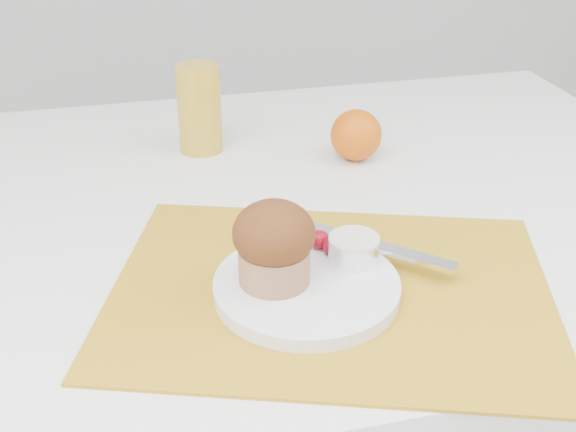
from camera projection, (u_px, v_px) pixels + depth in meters
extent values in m
cube|color=white|center=(269.00, 417.00, 1.10)|extent=(1.20, 0.80, 0.75)
cube|color=#BC8A1A|center=(331.00, 290.00, 0.74)|extent=(0.53, 0.45, 0.00)
cylinder|color=white|center=(307.00, 287.00, 0.73)|extent=(0.24, 0.24, 0.02)
cylinder|color=white|center=(354.00, 250.00, 0.75)|extent=(0.07, 0.07, 0.02)
cylinder|color=silver|center=(354.00, 240.00, 0.75)|extent=(0.07, 0.07, 0.01)
ellipsoid|color=#5A020C|center=(319.00, 239.00, 0.77)|extent=(0.02, 0.02, 0.02)
ellipsoid|color=#5E0210|center=(333.00, 246.00, 0.76)|extent=(0.02, 0.02, 0.02)
cube|color=silver|center=(359.00, 241.00, 0.78)|extent=(0.17, 0.16, 0.01)
sphere|color=#D65807|center=(356.00, 135.00, 1.01)|extent=(0.07, 0.07, 0.07)
cylinder|color=gold|center=(199.00, 109.00, 1.02)|extent=(0.06, 0.06, 0.13)
cylinder|color=#AB7852|center=(274.00, 264.00, 0.71)|extent=(0.09, 0.09, 0.04)
ellipsoid|color=#351809|center=(274.00, 233.00, 0.70)|extent=(0.08, 0.08, 0.06)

